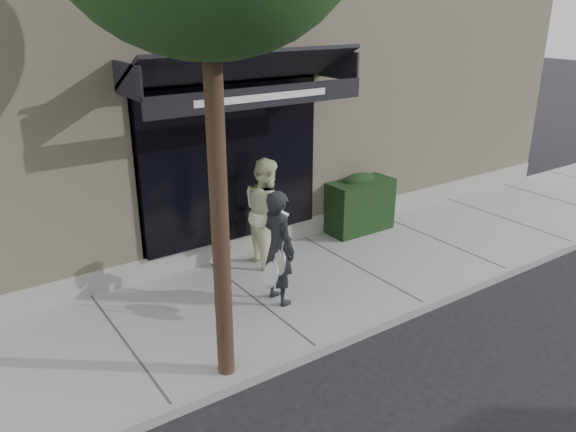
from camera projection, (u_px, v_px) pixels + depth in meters
ground at (356, 272)px, 9.50m from camera, size 80.00×80.00×0.00m
sidewalk at (356, 269)px, 9.48m from camera, size 20.00×3.00×0.12m
curb at (426, 307)px, 8.28m from camera, size 20.00×0.10×0.14m
building_facade at (213, 78)px, 12.35m from camera, size 14.30×8.04×5.64m
hedge at (358, 203)px, 10.81m from camera, size 1.30×0.70×1.14m
pedestrian_front at (279, 248)px, 8.06m from camera, size 0.71×0.87×1.72m
pedestrian_back at (267, 211)px, 9.32m from camera, size 0.82×0.98×1.82m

